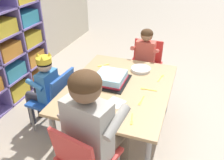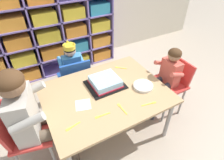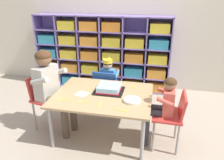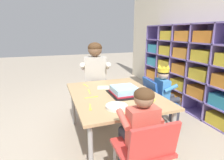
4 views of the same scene
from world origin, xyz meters
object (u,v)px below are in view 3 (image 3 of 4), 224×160
classroom_chair_guest_side (172,114)px  fork_near_child_seat (134,87)px  activity_table (103,98)px  fork_near_cake_tray (63,99)px  child_with_crown (109,76)px  guest_at_table_side (163,103)px  birthday_cake_on_tray (109,89)px  classroom_chair_adult_side (45,96)px  fork_at_table_front_edge (100,104)px  classroom_chair_blue (107,87)px  adult_helper_seated (50,83)px  paper_plate_stack (132,100)px  fork_beside_plate_stack (121,110)px  fork_scattered_mid_table (84,102)px

classroom_chair_guest_side → fork_near_child_seat: (-0.47, 0.35, 0.13)m
activity_table → fork_near_cake_tray: bearing=-150.9°
child_with_crown → guest_at_table_side: size_ratio=0.95×
guest_at_table_side → birthday_cake_on_tray: (-0.65, 0.17, 0.04)m
classroom_chair_adult_side → fork_at_table_front_edge: bearing=-93.7°
classroom_chair_blue → adult_helper_seated: (-0.54, -0.64, 0.29)m
birthday_cake_on_tray → paper_plate_stack: 0.37m
paper_plate_stack → classroom_chair_blue: bearing=123.0°
activity_table → classroom_chair_blue: classroom_chair_blue is taller
classroom_chair_blue → classroom_chair_adult_side: classroom_chair_adult_side is taller
child_with_crown → fork_near_child_seat: bearing=138.9°
guest_at_table_side → fork_beside_plate_stack: bearing=-58.6°
fork_scattered_mid_table → classroom_chair_guest_side: bearing=14.0°
activity_table → child_with_crown: size_ratio=1.42×
classroom_chair_blue → fork_near_cake_tray: 0.91m
adult_helper_seated → fork_beside_plate_stack: adult_helper_seated is taller
activity_table → classroom_chair_guest_side: size_ratio=1.72×
activity_table → birthday_cake_on_tray: bearing=62.7°
classroom_chair_adult_side → guest_at_table_side: size_ratio=0.84×
fork_at_table_front_edge → child_with_crown: bearing=-174.4°
child_with_crown → classroom_chair_adult_side: size_ratio=1.13×
paper_plate_stack → fork_near_cake_tray: paper_plate_stack is taller
activity_table → fork_at_table_front_edge: size_ratio=8.16×
birthday_cake_on_tray → paper_plate_stack: bearing=-33.9°
classroom_chair_blue → birthday_cake_on_tray: 0.57m
classroom_chair_blue → child_with_crown: 0.17m
paper_plate_stack → fork_beside_plate_stack: paper_plate_stack is taller
classroom_chair_guest_side → fork_beside_plate_stack: size_ratio=4.74×
birthday_cake_on_tray → adult_helper_seated: bearing=-169.0°
classroom_chair_blue → paper_plate_stack: 0.87m
fork_near_child_seat → fork_at_table_front_edge: bearing=-76.7°
classroom_chair_adult_side → paper_plate_stack: bearing=-81.9°
fork_scattered_mid_table → fork_beside_plate_stack: size_ratio=0.96×
fork_near_cake_tray → activity_table: bearing=17.2°
classroom_chair_adult_side → paper_plate_stack: 1.13m
fork_near_cake_tray → fork_at_table_front_edge: same height
fork_beside_plate_stack → classroom_chair_blue: bearing=-57.2°
classroom_chair_blue → child_with_crown: bearing=-89.6°
fork_scattered_mid_table → fork_near_child_seat: 0.72m
activity_table → fork_beside_plate_stack: fork_beside_plate_stack is taller
activity_table → paper_plate_stack: 0.38m
fork_beside_plate_stack → adult_helper_seated: bearing=-6.6°
fork_near_child_seat → child_with_crown: bearing=177.6°
birthday_cake_on_tray → paper_plate_stack: size_ratio=1.84×
paper_plate_stack → fork_near_cake_tray: size_ratio=1.50×
activity_table → guest_at_table_side: bearing=-5.7°
child_with_crown → classroom_chair_guest_side: (0.90, -0.79, -0.08)m
adult_helper_seated → paper_plate_stack: bearing=-81.0°
classroom_chair_blue → fork_scattered_mid_table: size_ratio=4.68×
classroom_chair_blue → paper_plate_stack: size_ratio=3.30×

